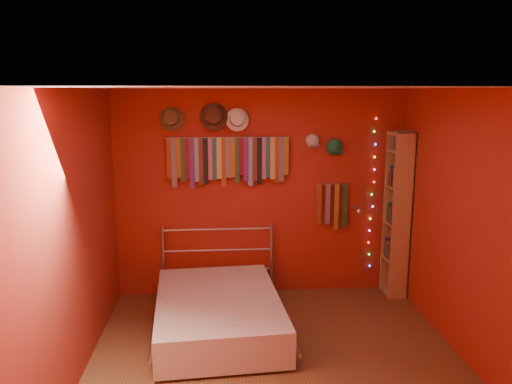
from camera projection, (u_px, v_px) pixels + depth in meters
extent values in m
plane|color=brown|center=(278.00, 366.00, 4.57)|extent=(3.50, 3.50, 0.00)
cube|color=maroon|center=(262.00, 194.00, 6.03)|extent=(3.50, 0.02, 2.50)
cube|color=maroon|center=(473.00, 231.00, 4.45)|extent=(0.02, 3.50, 2.50)
cube|color=maroon|center=(73.00, 239.00, 4.19)|extent=(0.02, 3.50, 2.50)
cube|color=white|center=(280.00, 88.00, 4.07)|extent=(3.50, 3.50, 0.02)
cylinder|color=#AFAFB4|center=(228.00, 138.00, 5.82)|extent=(1.45, 0.01, 0.01)
cube|color=maroon|center=(169.00, 158.00, 5.80)|extent=(0.06, 0.01, 0.47)
cube|color=navy|center=(174.00, 163.00, 5.81)|extent=(0.06, 0.01, 0.58)
cube|color=brown|center=(178.00, 158.00, 5.80)|extent=(0.06, 0.01, 0.46)
cube|color=#224B1E|center=(183.00, 160.00, 5.82)|extent=(0.06, 0.01, 0.52)
cube|color=maroon|center=(187.00, 159.00, 5.81)|extent=(0.06, 0.01, 0.48)
cube|color=#3E1A68|center=(192.00, 164.00, 5.82)|extent=(0.06, 0.01, 0.60)
cube|color=#6E9CC4|center=(197.00, 160.00, 5.83)|extent=(0.06, 0.01, 0.52)
cube|color=#4B2C19|center=(201.00, 162.00, 5.83)|extent=(0.06, 0.01, 0.55)
cube|color=black|center=(206.00, 161.00, 5.83)|extent=(0.06, 0.01, 0.54)
cube|color=#B2597A|center=(210.00, 159.00, 5.84)|extent=(0.06, 0.01, 0.50)
cube|color=#175051|center=(215.00, 159.00, 5.84)|extent=(0.06, 0.01, 0.50)
cube|color=#CEBE52|center=(219.00, 158.00, 5.84)|extent=(0.06, 0.01, 0.48)
cube|color=brown|center=(224.00, 163.00, 5.86)|extent=(0.06, 0.01, 0.59)
cube|color=navy|center=(228.00, 158.00, 5.85)|extent=(0.06, 0.01, 0.47)
cube|color=#915D1A|center=(233.00, 158.00, 5.85)|extent=(0.06, 0.01, 0.47)
cube|color=#28471C|center=(237.00, 160.00, 5.87)|extent=(0.06, 0.01, 0.54)
cube|color=maroon|center=(242.00, 157.00, 5.86)|extent=(0.06, 0.01, 0.44)
cube|color=#47175E|center=(246.00, 160.00, 5.86)|extent=(0.06, 0.01, 0.51)
cube|color=#6A97BE|center=(250.00, 162.00, 5.88)|extent=(0.06, 0.01, 0.57)
cube|color=#512D1B|center=(255.00, 160.00, 5.88)|extent=(0.06, 0.01, 0.52)
cube|color=black|center=(259.00, 161.00, 5.88)|extent=(0.06, 0.01, 0.56)
cube|color=#AC5679|center=(264.00, 159.00, 5.89)|extent=(0.06, 0.01, 0.50)
cube|color=#195359|center=(268.00, 158.00, 5.88)|extent=(0.06, 0.01, 0.48)
cube|color=tan|center=(273.00, 159.00, 5.88)|extent=(0.06, 0.01, 0.50)
cube|color=maroon|center=(277.00, 160.00, 5.90)|extent=(0.06, 0.01, 0.54)
cube|color=#171459|center=(282.00, 160.00, 5.90)|extent=(0.06, 0.01, 0.53)
cube|color=olive|center=(286.00, 156.00, 5.89)|extent=(0.06, 0.01, 0.44)
cylinder|color=#AFAFB4|center=(332.00, 184.00, 6.02)|extent=(0.40, 0.01, 0.01)
cube|color=maroon|center=(319.00, 204.00, 6.05)|extent=(0.06, 0.01, 0.49)
cube|color=navy|center=(328.00, 204.00, 6.05)|extent=(0.06, 0.01, 0.50)
cube|color=brown|center=(336.00, 207.00, 6.06)|extent=(0.06, 0.01, 0.57)
cube|color=#1C461C|center=(345.00, 206.00, 6.08)|extent=(0.06, 0.01, 0.55)
cylinder|color=brown|center=(171.00, 119.00, 5.72)|extent=(0.28, 0.07, 0.27)
cylinder|color=brown|center=(171.00, 118.00, 5.67)|extent=(0.16, 0.14, 0.18)
cylinder|color=#332314|center=(171.00, 119.00, 5.69)|extent=(0.17, 0.06, 0.17)
cylinder|color=#452918|center=(214.00, 117.00, 5.75)|extent=(0.33, 0.08, 0.32)
cylinder|color=#452918|center=(214.00, 116.00, 5.69)|extent=(0.19, 0.16, 0.21)
cylinder|color=black|center=(214.00, 116.00, 5.72)|extent=(0.20, 0.07, 0.20)
cylinder|color=white|center=(237.00, 120.00, 5.77)|extent=(0.27, 0.07, 0.26)
cylinder|color=white|center=(237.00, 119.00, 5.73)|extent=(0.16, 0.13, 0.18)
cylinder|color=black|center=(237.00, 119.00, 5.75)|extent=(0.16, 0.05, 0.16)
ellipsoid|color=silver|center=(313.00, 141.00, 5.90)|extent=(0.17, 0.13, 0.17)
cube|color=silver|center=(314.00, 146.00, 5.81)|extent=(0.12, 0.09, 0.05)
ellipsoid|color=#1A753E|center=(334.00, 147.00, 5.94)|extent=(0.19, 0.14, 0.19)
cube|color=#1A753E|center=(336.00, 153.00, 5.83)|extent=(0.14, 0.10, 0.06)
sphere|color=#FF3333|center=(376.00, 118.00, 5.91)|extent=(0.02, 0.02, 0.02)
sphere|color=#33FF4C|center=(374.00, 131.00, 5.94)|extent=(0.02, 0.02, 0.02)
sphere|color=#4C66FF|center=(375.00, 144.00, 5.98)|extent=(0.02, 0.02, 0.02)
sphere|color=yellow|center=(375.00, 157.00, 6.01)|extent=(0.02, 0.02, 0.02)
sphere|color=#FF4CCC|center=(374.00, 170.00, 6.04)|extent=(0.02, 0.02, 0.02)
sphere|color=#FF3333|center=(374.00, 182.00, 6.07)|extent=(0.02, 0.02, 0.02)
sphere|color=#33FF4C|center=(372.00, 194.00, 6.10)|extent=(0.02, 0.02, 0.02)
sphere|color=#4C66FF|center=(373.00, 207.00, 6.13)|extent=(0.02, 0.02, 0.02)
sphere|color=yellow|center=(370.00, 219.00, 6.16)|extent=(0.02, 0.02, 0.02)
sphere|color=#FF4CCC|center=(369.00, 231.00, 6.19)|extent=(0.02, 0.02, 0.02)
sphere|color=#FF3333|center=(369.00, 243.00, 6.22)|extent=(0.02, 0.02, 0.02)
sphere|color=#33FF4C|center=(369.00, 254.00, 6.25)|extent=(0.02, 0.02, 0.02)
sphere|color=#4C66FF|center=(370.00, 266.00, 6.28)|extent=(0.02, 0.02, 0.02)
cylinder|color=#AFAFB4|center=(353.00, 208.00, 6.14)|extent=(0.04, 0.03, 0.04)
cylinder|color=#AFAFB4|center=(356.00, 208.00, 6.01)|extent=(0.01, 0.26, 0.08)
sphere|color=white|center=(359.00, 211.00, 5.88)|extent=(0.07, 0.07, 0.07)
cube|color=#B0844F|center=(402.00, 219.00, 5.83)|extent=(0.24, 0.02, 2.00)
cube|color=#B0844F|center=(393.00, 213.00, 6.14)|extent=(0.24, 0.02, 2.00)
cube|color=#B0844F|center=(407.00, 216.00, 6.00)|extent=(0.02, 0.34, 2.00)
cube|color=#B0844F|center=(393.00, 292.00, 6.19)|extent=(0.24, 0.32, 0.02)
cube|color=#B0844F|center=(395.00, 259.00, 6.10)|extent=(0.24, 0.32, 0.02)
cube|color=#B0844F|center=(397.00, 224.00, 6.01)|extent=(0.24, 0.32, 0.02)
cube|color=#B0844F|center=(399.00, 187.00, 5.92)|extent=(0.24, 0.32, 0.02)
cube|color=#B0844F|center=(401.00, 151.00, 5.83)|extent=(0.24, 0.32, 0.02)
cube|color=#B0844F|center=(402.00, 134.00, 5.79)|extent=(0.24, 0.32, 0.02)
cylinder|color=#AFAFB4|center=(163.00, 262.00, 6.01)|extent=(0.03, 0.03, 0.89)
cylinder|color=#AFAFB4|center=(271.00, 259.00, 6.11)|extent=(0.03, 0.03, 0.89)
cylinder|color=#AFAFB4|center=(218.00, 270.00, 6.08)|extent=(1.31, 0.02, 0.02)
cylinder|color=#AFAFB4|center=(218.00, 250.00, 6.03)|extent=(1.31, 0.02, 0.02)
cylinder|color=#AFAFB4|center=(217.00, 229.00, 5.98)|extent=(1.31, 0.02, 0.02)
cube|color=beige|center=(218.00, 313.00, 5.19)|extent=(1.37, 1.86, 0.36)
cylinder|color=#AFAFB4|center=(155.00, 317.00, 5.14)|extent=(0.16, 1.78, 0.03)
cylinder|color=#AFAFB4|center=(281.00, 312.00, 5.24)|extent=(0.16, 1.78, 0.03)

